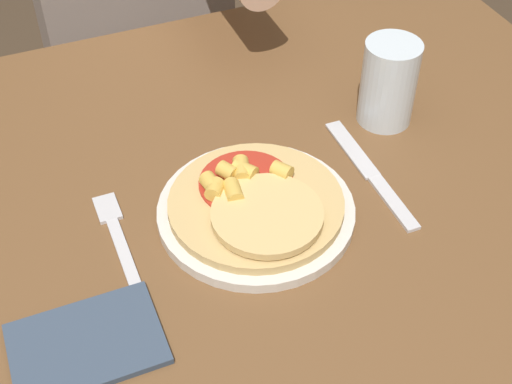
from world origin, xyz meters
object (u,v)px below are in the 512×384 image
dining_table (240,268)px  plate (256,211)px  pizza (256,203)px  fork (118,237)px  knife (372,174)px  drinking_glass (389,83)px

dining_table → plate: plate is taller
pizza → fork: bearing=169.9°
fork → knife: same height
plate → knife: 0.17m
fork → drinking_glass: drinking_glass is taller
dining_table → drinking_glass: (0.26, 0.10, 0.17)m
dining_table → pizza: 0.13m
drinking_glass → fork: bearing=-168.5°
dining_table → drinking_glass: size_ratio=9.61×
plate → drinking_glass: (0.24, 0.11, 0.05)m
plate → fork: plate is taller
plate → fork: size_ratio=1.37×
dining_table → knife: (0.18, -0.00, 0.11)m
pizza → drinking_glass: bearing=24.9°
pizza → knife: (0.17, 0.01, -0.02)m
plate → knife: bearing=3.2°
pizza → dining_table: bearing=139.8°
pizza → fork: pizza is taller
dining_table → pizza: size_ratio=5.48×
plate → fork: 0.17m
fork → drinking_glass: (0.41, 0.08, 0.06)m
dining_table → knife: 0.21m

